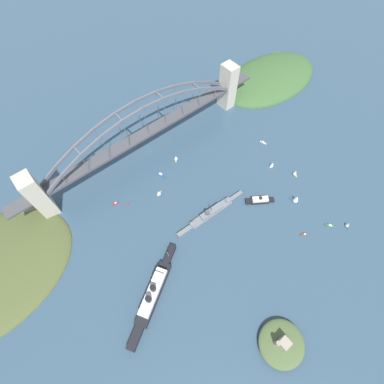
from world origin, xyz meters
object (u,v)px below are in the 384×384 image
Objects in this scene: fort_island_mid_harbor at (282,344)px; seaplane_taxiing_near_bridge at (138,140)px; harbor_arch_bridge at (145,133)px; ocean_liner at (153,293)px; naval_cruiser at (210,213)px; harbor_ferry_steamer at (260,200)px; small_boat_2 at (304,235)px; small_boat_6 at (159,193)px; small_boat_0 at (330,226)px; small_boat_9 at (176,158)px; small_boat_4 at (263,142)px; small_boat_1 at (116,203)px; small_boat_7 at (348,225)px; small_boat_5 at (296,199)px; channel_marker_buoy at (128,204)px; small_boat_10 at (272,165)px; small_boat_8 at (295,173)px; small_boat_3 at (161,175)px.

seaplane_taxiing_near_bridge is at bearing -97.24° from fort_island_mid_harbor.
ocean_liner is at bearing 56.43° from harbor_arch_bridge.
naval_cruiser is (-0.53, 109.21, -28.51)m from harbor_arch_bridge.
harbor_arch_bridge reaches higher than harbor_ferry_steamer.
small_boat_6 is (83.14, -129.32, 2.78)m from small_boat_2.
seaplane_taxiing_near_bridge is 1.03× the size of small_boat_0.
small_boat_6 is 50.28m from small_boat_9.
small_boat_2 is at bearing 96.45° from harbor_ferry_steamer.
naval_cruiser is 117.71m from small_boat_4.
small_boat_7 is at bearing 134.25° from small_boat_1.
ocean_liner is at bearing 2.29° from harbor_ferry_steamer.
small_boat_5 reaches higher than channel_marker_buoy.
small_boat_0 is 29.95m from small_boat_2.
seaplane_taxiing_near_bridge is at bearing -53.56° from small_boat_10.
small_boat_4 is at bearing 154.03° from small_boat_9.
naval_cruiser reaches higher than small_boat_8.
small_boat_1 is (67.22, 58.21, -1.15)m from seaplane_taxiing_near_bridge.
harbor_arch_bridge is at bearing -104.38° from small_boat_3.
small_boat_1 is at bearing -38.55° from small_boat_5.
small_boat_0 is 185.17m from small_boat_3.
seaplane_taxiing_near_bridge is 1.56× the size of small_boat_2.
small_boat_1 is at bearing -28.68° from small_boat_8.
ocean_liner is 102.63m from small_boat_1.
small_boat_7 reaches higher than small_boat_4.
naval_cruiser is 8.02× the size of seaplane_taxiing_near_bridge.
small_boat_3 is at bearing 179.46° from small_boat_1.
small_boat_1 reaches higher than small_boat_3.
small_boat_9 is (-85.40, -5.96, 2.36)m from small_boat_1.
small_boat_0 is (-84.78, 196.33, -30.51)m from harbor_arch_bridge.
small_boat_7 is at bearing 115.27° from harbor_arch_bridge.
small_boat_4 is (-57.00, -107.75, -0.06)m from small_boat_2.
small_boat_6 is at bearing 154.99° from small_boat_1.
seaplane_taxiing_near_bridge is 1.38× the size of small_boat_8.
harbor_ferry_steamer reaches higher than channel_marker_buoy.
harbor_ferry_steamer is 152.03m from small_boat_1.
small_boat_10 reaches higher than small_boat_2.
harbor_ferry_steamer is at bearing 141.58° from small_boat_1.
seaplane_taxiing_near_bridge is at bearing -68.50° from small_boat_0.
harbor_arch_bridge is 141.17m from small_boat_4.
seaplane_taxiing_near_bridge is at bearing -89.26° from naval_cruiser.
harbor_ferry_steamer is 10.20× the size of channel_marker_buoy.
channel_marker_buoy is at bearing -46.01° from small_boat_7.
small_boat_10 is at bearing -88.37° from small_boat_7.
small_boat_0 is at bearing -162.52° from fort_island_mid_harbor.
small_boat_4 is at bearing 145.73° from harbor_arch_bridge.
harbor_arch_bridge is 40.40× the size of small_boat_6.
small_boat_9 is at bearing -101.82° from naval_cruiser.
harbor_ferry_steamer is 73.83m from small_boat_0.
small_boat_5 is (33.69, 77.18, 4.46)m from small_boat_4.
small_boat_0 is at bearing 161.16° from ocean_liner.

